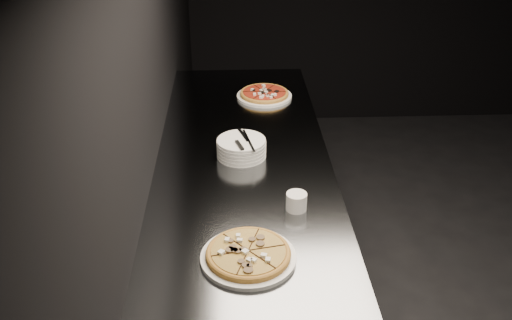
{
  "coord_description": "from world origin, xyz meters",
  "views": [
    {
      "loc": [
        -2.17,
        -2.01,
        2.09
      ],
      "look_at": [
        -2.08,
        0.02,
        0.97
      ],
      "focal_mm": 40.0,
      "sensor_mm": 36.0,
      "label": 1
    }
  ],
  "objects_px": {
    "counter": "(245,261)",
    "ramekin": "(296,201)",
    "pizza_tomato": "(264,94)",
    "plate_stack": "(241,148)",
    "cutlery": "(243,141)",
    "pizza_mushroom": "(248,255)"
  },
  "relations": [
    {
      "from": "counter",
      "to": "ramekin",
      "type": "xyz_separation_m",
      "value": [
        0.18,
        -0.28,
        0.49
      ]
    },
    {
      "from": "counter",
      "to": "pizza_tomato",
      "type": "xyz_separation_m",
      "value": [
        0.13,
        0.79,
        0.48
      ]
    },
    {
      "from": "pizza_tomato",
      "to": "cutlery",
      "type": "height_order",
      "value": "cutlery"
    },
    {
      "from": "pizza_tomato",
      "to": "plate_stack",
      "type": "xyz_separation_m",
      "value": [
        -0.14,
        -0.65,
        0.02
      ]
    },
    {
      "from": "counter",
      "to": "cutlery",
      "type": "relative_size",
      "value": 10.91
    },
    {
      "from": "plate_stack",
      "to": "cutlery",
      "type": "xyz_separation_m",
      "value": [
        0.01,
        -0.02,
        0.04
      ]
    },
    {
      "from": "counter",
      "to": "pizza_mushroom",
      "type": "bearing_deg",
      "value": -90.03
    },
    {
      "from": "counter",
      "to": "ramekin",
      "type": "height_order",
      "value": "ramekin"
    },
    {
      "from": "pizza_tomato",
      "to": "ramekin",
      "type": "bearing_deg",
      "value": -86.95
    },
    {
      "from": "cutlery",
      "to": "ramekin",
      "type": "xyz_separation_m",
      "value": [
        0.18,
        -0.4,
        -0.05
      ]
    },
    {
      "from": "pizza_mushroom",
      "to": "cutlery",
      "type": "xyz_separation_m",
      "value": [
        0.0,
        0.68,
        0.06
      ]
    },
    {
      "from": "counter",
      "to": "cutlery",
      "type": "height_order",
      "value": "cutlery"
    },
    {
      "from": "pizza_mushroom",
      "to": "pizza_tomato",
      "type": "bearing_deg",
      "value": 84.55
    },
    {
      "from": "counter",
      "to": "ramekin",
      "type": "bearing_deg",
      "value": -56.16
    },
    {
      "from": "cutlery",
      "to": "pizza_mushroom",
      "type": "bearing_deg",
      "value": -106.93
    },
    {
      "from": "counter",
      "to": "cutlery",
      "type": "xyz_separation_m",
      "value": [
        0.0,
        0.13,
        0.54
      ]
    },
    {
      "from": "plate_stack",
      "to": "ramekin",
      "type": "bearing_deg",
      "value": -65.36
    },
    {
      "from": "pizza_tomato",
      "to": "cutlery",
      "type": "relative_size",
      "value": 1.3
    },
    {
      "from": "pizza_mushroom",
      "to": "plate_stack",
      "type": "bearing_deg",
      "value": 90.58
    },
    {
      "from": "pizza_tomato",
      "to": "plate_stack",
      "type": "bearing_deg",
      "value": -101.86
    },
    {
      "from": "counter",
      "to": "pizza_tomato",
      "type": "height_order",
      "value": "pizza_tomato"
    },
    {
      "from": "plate_stack",
      "to": "cutlery",
      "type": "height_order",
      "value": "cutlery"
    }
  ]
}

